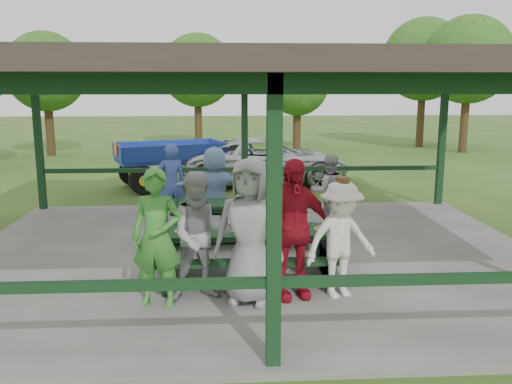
{
  "coord_description": "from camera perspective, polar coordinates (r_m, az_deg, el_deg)",
  "views": [
    {
      "loc": [
        -0.49,
        -9.04,
        2.99
      ],
      "look_at": [
        0.03,
        -0.3,
        1.25
      ],
      "focal_mm": 38.0,
      "sensor_mm": 36.0,
      "label": 1
    }
  ],
  "objects": [
    {
      "name": "pickup_truck",
      "position": [
        16.54,
        1.07,
        3.27
      ],
      "size": [
        5.17,
        2.53,
        1.41
      ],
      "primitive_type": "imported",
      "rotation": [
        0.0,
        0.0,
        1.61
      ],
      "color": "silver",
      "rests_on": "ground"
    },
    {
      "name": "table_setting",
      "position": [
        8.17,
        -0.28,
        -3.74
      ],
      "size": [
        2.32,
        0.45,
        0.1
      ],
      "color": "white",
      "rests_on": "picnic_table_near"
    },
    {
      "name": "concrete_slab",
      "position": [
        9.52,
        -0.28,
        -6.77
      ],
      "size": [
        10.0,
        8.0,
        0.1
      ],
      "primitive_type": "cube",
      "color": "#61615C",
      "rests_on": "ground"
    },
    {
      "name": "tree_left",
      "position": [
        26.38,
        -6.19,
        12.58
      ],
      "size": [
        3.46,
        3.46,
        5.4
      ],
      "color": "#301F13",
      "rests_on": "ground"
    },
    {
      "name": "ground",
      "position": [
        9.54,
        -0.28,
        -7.06
      ],
      "size": [
        90.0,
        90.0,
        0.0
      ],
      "primitive_type": "plane",
      "color": "#2E5119",
      "rests_on": "ground"
    },
    {
      "name": "tree_right",
      "position": [
        26.07,
        21.49,
        12.8
      ],
      "size": [
        3.84,
        3.84,
        6.0
      ],
      "color": "#301F13",
      "rests_on": "ground"
    },
    {
      "name": "spectator_lblue",
      "position": [
        10.82,
        -4.36,
        0.35
      ],
      "size": [
        1.62,
        0.6,
        1.72
      ],
      "primitive_type": "imported",
      "rotation": [
        0.0,
        0.0,
        3.2
      ],
      "color": "#8FB2DE",
      "rests_on": "concrete_slab"
    },
    {
      "name": "spectator_blue",
      "position": [
        11.54,
        -8.92,
        0.87
      ],
      "size": [
        0.7,
        0.56,
        1.69
      ],
      "primitive_type": "imported",
      "rotation": [
        0.0,
        0.0,
        3.42
      ],
      "color": "#394C95",
      "rests_on": "concrete_slab"
    },
    {
      "name": "contestant_green",
      "position": [
        7.24,
        -10.39,
        -4.76
      ],
      "size": [
        0.73,
        0.53,
        1.84
      ],
      "primitive_type": "imported",
      "rotation": [
        0.0,
        0.0,
        -0.15
      ],
      "color": "#3D9032",
      "rests_on": "concrete_slab"
    },
    {
      "name": "contestant_grey_mid",
      "position": [
        7.19,
        -0.66,
        -4.16
      ],
      "size": [
        1.1,
        0.88,
        1.97
      ],
      "primitive_type": "imported",
      "rotation": [
        0.0,
        0.0,
        -0.29
      ],
      "color": "gray",
      "rests_on": "concrete_slab"
    },
    {
      "name": "tree_far_right",
      "position": [
        27.88,
        17.27,
        13.16
      ],
      "size": [
        3.95,
        3.95,
        6.17
      ],
      "color": "#301F13",
      "rests_on": "ground"
    },
    {
      "name": "farm_trailer",
      "position": [
        16.16,
        -9.01,
        2.98
      ],
      "size": [
        4.12,
        2.63,
        1.44
      ],
      "rotation": [
        0.0,
        0.0,
        0.35
      ],
      "color": "navy",
      "rests_on": "ground"
    },
    {
      "name": "tree_mid",
      "position": [
        25.13,
        4.39,
        11.18
      ],
      "size": [
        2.84,
        2.84,
        4.44
      ],
      "color": "#301F13",
      "rests_on": "ground"
    },
    {
      "name": "contestant_red",
      "position": [
        7.37,
        3.77,
        -3.93
      ],
      "size": [
        1.21,
        0.72,
        1.94
      ],
      "primitive_type": "imported",
      "rotation": [
        0.0,
        0.0,
        0.23
      ],
      "color": "#A71322",
      "rests_on": "concrete_slab"
    },
    {
      "name": "contestant_white_fedora",
      "position": [
        7.51,
        8.92,
        -4.95
      ],
      "size": [
        1.18,
        0.9,
        1.68
      ],
      "rotation": [
        0.0,
        0.0,
        0.31
      ],
      "color": "white",
      "rests_on": "concrete_slab"
    },
    {
      "name": "contestant_grey_left",
      "position": [
        7.37,
        -5.83,
        -4.64
      ],
      "size": [
        0.98,
        0.84,
        1.77
      ],
      "primitive_type": "imported",
      "rotation": [
        0.0,
        0.0,
        0.22
      ],
      "color": "#9C9C9F",
      "rests_on": "concrete_slab"
    },
    {
      "name": "spectator_grey",
      "position": [
        11.11,
        7.65,
        0.05
      ],
      "size": [
        0.76,
        0.6,
        1.52
      ],
      "primitive_type": "imported",
      "rotation": [
        0.0,
        0.0,
        3.18
      ],
      "color": "gray",
      "rests_on": "concrete_slab"
    },
    {
      "name": "tree_far_left",
      "position": [
        24.86,
        -21.27,
        11.69
      ],
      "size": [
        3.33,
        3.33,
        5.21
      ],
      "color": "#301F13",
      "rests_on": "ground"
    },
    {
      "name": "picnic_table_near",
      "position": [
        8.21,
        -0.91,
        -5.86
      ],
      "size": [
        2.75,
        1.39,
        0.75
      ],
      "color": "black",
      "rests_on": "concrete_slab"
    },
    {
      "name": "pavilion_structure",
      "position": [
        9.06,
        -0.3,
        12.34
      ],
      "size": [
        10.6,
        8.6,
        3.24
      ],
      "color": "black",
      "rests_on": "concrete_slab"
    },
    {
      "name": "picnic_table_far",
      "position": [
        10.14,
        -1.71,
        -2.56
      ],
      "size": [
        2.69,
        1.39,
        0.75
      ],
      "color": "black",
      "rests_on": "concrete_slab"
    }
  ]
}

